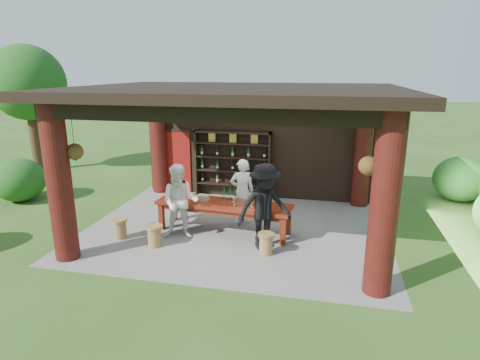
% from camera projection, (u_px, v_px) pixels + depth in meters
% --- Properties ---
extents(ground, '(90.00, 90.00, 0.00)m').
position_uv_depth(ground, '(237.00, 228.00, 10.19)').
color(ground, '#2D5119').
rests_on(ground, ground).
extents(pavilion, '(7.50, 6.00, 3.60)m').
position_uv_depth(pavilion, '(240.00, 142.00, 10.02)').
color(pavilion, slate).
rests_on(pavilion, ground).
extents(wine_shelf, '(2.37, 0.36, 2.09)m').
position_uv_depth(wine_shelf, '(233.00, 165.00, 12.36)').
color(wine_shelf, black).
rests_on(wine_shelf, ground).
extents(tasting_table, '(3.40, 1.16, 0.75)m').
position_uv_depth(tasting_table, '(224.00, 207.00, 9.79)').
color(tasting_table, '#511D0B').
rests_on(tasting_table, ground).
extents(stool_near_left, '(0.38, 0.38, 0.50)m').
position_uv_depth(stool_near_left, '(154.00, 235.00, 9.06)').
color(stool_near_left, brown).
rests_on(stool_near_left, ground).
extents(stool_near_right, '(0.37, 0.37, 0.48)m').
position_uv_depth(stool_near_right, '(266.00, 243.00, 8.68)').
color(stool_near_right, brown).
rests_on(stool_near_right, ground).
extents(stool_far_left, '(0.37, 0.37, 0.49)m').
position_uv_depth(stool_far_left, '(120.00, 228.00, 9.49)').
color(stool_far_left, brown).
rests_on(stool_far_left, ground).
extents(host, '(0.72, 0.60, 1.71)m').
position_uv_depth(host, '(242.00, 191.00, 10.31)').
color(host, white).
rests_on(host, ground).
extents(guest_woman, '(0.99, 0.84, 1.79)m').
position_uv_depth(guest_woman, '(180.00, 202.00, 9.38)').
color(guest_woman, white).
rests_on(guest_woman, ground).
extents(guest_man, '(1.44, 1.27, 1.94)m').
position_uv_depth(guest_man, '(264.00, 207.00, 8.82)').
color(guest_man, black).
rests_on(guest_man, ground).
extents(table_bottles, '(0.37, 0.13, 0.31)m').
position_uv_depth(table_bottles, '(230.00, 193.00, 9.98)').
color(table_bottles, '#194C1E').
rests_on(table_bottles, tasting_table).
extents(table_glasses, '(0.99, 0.36, 0.15)m').
position_uv_depth(table_glasses, '(250.00, 202.00, 9.55)').
color(table_glasses, silver).
rests_on(table_glasses, tasting_table).
extents(napkin_basket, '(0.28, 0.20, 0.14)m').
position_uv_depth(napkin_basket, '(203.00, 198.00, 9.93)').
color(napkin_basket, '#BF6672').
rests_on(napkin_basket, tasting_table).
extents(shrubs, '(15.70, 7.90, 1.36)m').
position_uv_depth(shrubs, '(345.00, 201.00, 10.48)').
color(shrubs, '#194C14').
rests_on(shrubs, ground).
extents(trees, '(22.50, 9.97, 4.80)m').
position_uv_depth(trees, '(389.00, 92.00, 9.54)').
color(trees, '#3F2819').
rests_on(trees, ground).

